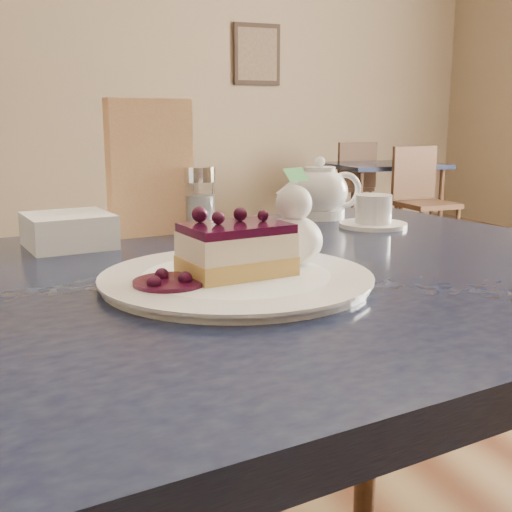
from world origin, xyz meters
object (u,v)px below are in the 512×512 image
object	(u,v)px
main_table	(218,336)
dessert_plate	(236,279)
cheesecake_slice	(236,250)
bg_table_far_right	(381,236)
tea_set	(329,197)

from	to	relation	value
main_table	dessert_plate	world-z (taller)	dessert_plate
main_table	dessert_plate	xyz separation A→B (m)	(0.01, -0.05, 0.09)
main_table	cheesecake_slice	xyz separation A→B (m)	(0.01, -0.05, 0.13)
dessert_plate	bg_table_far_right	size ratio (longest dim) A/B	0.21
cheesecake_slice	tea_set	size ratio (longest dim) A/B	0.54
main_table	bg_table_far_right	xyz separation A→B (m)	(2.59, 3.76, -0.66)
main_table	cheesecake_slice	size ratio (longest dim) A/B	9.94
tea_set	cheesecake_slice	bearing A→B (deg)	-129.04
main_table	cheesecake_slice	bearing A→B (deg)	-90.00
main_table	tea_set	distance (m)	0.54
cheesecake_slice	tea_set	distance (m)	0.56
tea_set	bg_table_far_right	distance (m)	4.14
dessert_plate	bg_table_far_right	distance (m)	4.67
tea_set	bg_table_far_right	world-z (taller)	tea_set
bg_table_far_right	tea_set	bearing A→B (deg)	-123.68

